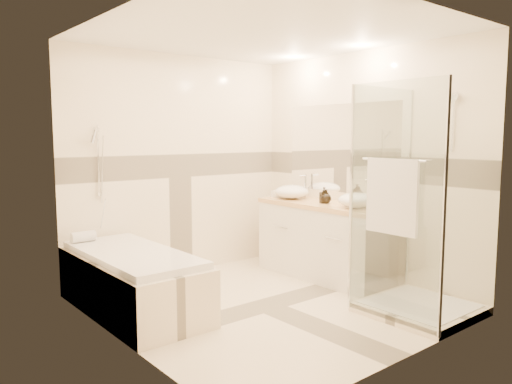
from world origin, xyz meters
TOP-DOWN VIEW (x-y plane):
  - room at (0.06, 0.01)m, footprint 2.82×3.02m
  - bathtub at (-1.02, 0.65)m, footprint 0.75×1.70m
  - vanity at (1.12, 0.30)m, footprint 0.58×1.62m
  - shower_enclosure at (0.83, -0.97)m, footprint 0.96×0.93m
  - vessel_sink_near at (1.10, 0.80)m, footprint 0.41×0.41m
  - vessel_sink_far at (1.10, -0.18)m, footprint 0.39×0.39m
  - faucet_near at (1.32, 0.80)m, footprint 0.11×0.03m
  - faucet_far at (1.32, -0.18)m, footprint 0.12×0.03m
  - amenity_bottle_a at (1.10, 0.28)m, footprint 0.11×0.11m
  - amenity_bottle_b at (1.10, 0.26)m, footprint 0.16×0.16m
  - folded_towels at (1.10, 0.96)m, footprint 0.19×0.27m
  - rolled_towel at (-1.22, 1.31)m, footprint 0.23×0.11m

SIDE VIEW (x-z plane):
  - bathtub at x=-1.02m, z-range 0.03..0.59m
  - vanity at x=1.12m, z-range 0.00..0.85m
  - shower_enclosure at x=0.83m, z-range -0.51..1.53m
  - rolled_towel at x=-1.22m, z-range 0.56..0.67m
  - folded_towels at x=1.10m, z-range 0.85..0.93m
  - amenity_bottle_b at x=1.10m, z-range 0.85..1.00m
  - vessel_sink_far at x=1.10m, z-range 0.85..1.01m
  - vessel_sink_near at x=1.10m, z-range 0.85..1.01m
  - amenity_bottle_a at x=1.10m, z-range 0.85..1.03m
  - faucet_near at x=1.32m, z-range 0.87..1.15m
  - faucet_far at x=1.32m, z-range 0.87..1.17m
  - room at x=0.06m, z-range 0.00..2.52m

